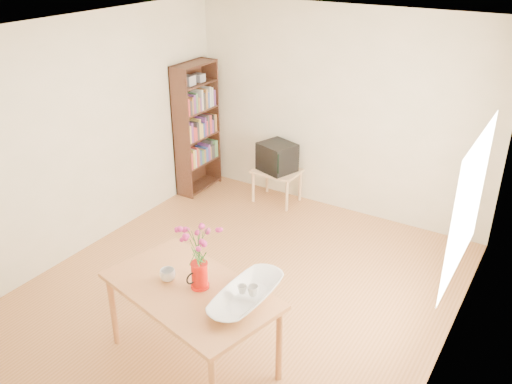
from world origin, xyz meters
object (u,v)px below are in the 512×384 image
Objects in this scene: television at (278,156)px; mug at (168,275)px; bowl at (246,273)px; table at (191,296)px; pitcher at (200,276)px.

mug is at bearing -58.93° from television.
bowl is (0.69, 0.13, 0.19)m from mug.
table is at bearing -165.63° from bowl.
table is 2.99× the size of television.
bowl is at bearing 27.66° from table.
television is at bearing -96.46° from mug.
table is 0.26m from mug.
pitcher is at bearing 60.54° from table.
pitcher is (0.06, 0.06, 0.18)m from table.
bowl is 3.25m from television.
pitcher is 0.44m from bowl.
pitcher is at bearing -53.64° from television.
television is (-0.91, 3.04, -0.02)m from table.
television reaches higher than table.
mug is (-0.22, -0.01, 0.13)m from table.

